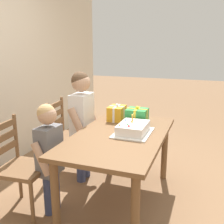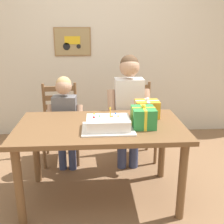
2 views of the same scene
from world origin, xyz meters
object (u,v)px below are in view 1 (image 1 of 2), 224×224
Objects in this scene: chair_right at (67,136)px; child_younger at (49,148)px; chair_left at (19,166)px; birthday_cake at (133,129)px; gift_box_red_large at (137,117)px; child_older at (82,116)px; dining_table at (120,144)px; gift_box_beside_cake at (117,113)px.

chair_right is 0.86× the size of child_younger.
chair_left is at bearing -180.00° from chair_right.
chair_left is at bearing 108.05° from child_younger.
gift_box_red_large is at bearing 8.14° from birthday_cake.
chair_left is at bearing 132.12° from gift_box_red_large.
child_younger is (-0.69, 0.00, -0.13)m from child_older.
child_older is (-0.05, 0.64, -0.04)m from gift_box_red_large.
gift_box_red_large reaches higher than dining_table.
gift_box_red_large is at bearing -85.94° from child_older.
gift_box_beside_cake is 1.18m from chair_left.
chair_left is (-0.46, 0.85, -0.17)m from dining_table.
birthday_cake is 1.93× the size of gift_box_beside_cake.
birthday_cake is at bearing -112.12° from chair_right.
dining_table is at bearing -157.27° from gift_box_beside_cake.
chair_right is at bearing 84.75° from gift_box_red_large.
chair_right is (0.39, 0.96, -0.32)m from birthday_cake.
child_older is at bearing -19.79° from chair_left.
gift_box_red_large reaches higher than birthday_cake.
child_younger is at bearing -71.95° from chair_left.
gift_box_red_large is at bearing -10.61° from dining_table.
child_younger is at bearing 179.96° from child_older.
gift_box_beside_cake reaches higher than chair_left.
chair_left is at bearing 160.21° from child_older.
chair_left is at bearing 144.07° from gift_box_beside_cake.
birthday_cake is 0.31m from gift_box_red_large.
dining_table is 0.98m from chair_left.
chair_right reaches higher than dining_table.
gift_box_red_large is (0.31, 0.04, 0.04)m from birthday_cake.
gift_box_beside_cake is 0.92m from child_younger.
child_older is at bearing -114.64° from chair_right.
birthday_cake is 0.34× the size of child_older.
chair_right is (0.08, 0.92, -0.36)m from gift_box_red_large.
chair_left is (-0.83, 0.92, -0.36)m from gift_box_red_large.
child_older reaches higher than birthday_cake.
chair_left is (-0.91, 0.66, -0.36)m from gift_box_beside_cake.
child_older reaches higher than child_younger.
chair_right is (0.91, 0.00, 0.00)m from chair_left.
gift_box_red_large is at bearing -95.25° from chair_right.
dining_table is at bearing -119.81° from child_older.
dining_table is 1.14× the size of child_older.
gift_box_beside_cake reaches higher than birthday_cake.
chair_right is at bearing 61.86° from dining_table.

